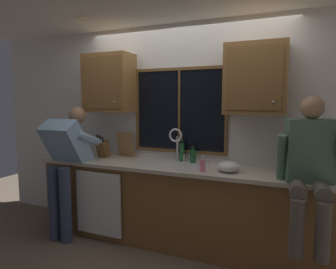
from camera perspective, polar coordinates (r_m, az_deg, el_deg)
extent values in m
cube|color=silver|center=(3.57, 3.38, 0.71)|extent=(5.66, 0.12, 2.55)
cylinder|color=#FFEAB2|center=(3.57, -16.50, 21.01)|extent=(0.14, 0.14, 0.01)
cube|color=black|center=(3.51, 2.29, 4.70)|extent=(1.10, 0.02, 0.95)
cube|color=brown|center=(3.52, 2.27, 12.74)|extent=(1.17, 0.02, 0.04)
cube|color=brown|center=(3.55, 2.20, -3.28)|extent=(1.17, 0.02, 0.04)
cube|color=brown|center=(3.74, -5.98, 4.78)|extent=(0.03, 0.02, 0.95)
cube|color=brown|center=(3.34, 11.41, 4.50)|extent=(0.03, 0.02, 0.95)
cube|color=brown|center=(3.50, 2.22, 4.70)|extent=(0.02, 0.02, 0.95)
cube|color=brown|center=(3.44, 1.29, -13.82)|extent=(3.26, 0.58, 0.88)
cube|color=beige|center=(3.29, 1.19, -6.40)|extent=(3.32, 0.62, 0.04)
cube|color=white|center=(3.55, -13.51, -13.05)|extent=(0.60, 0.02, 0.74)
cube|color=olive|center=(3.78, -11.45, 9.78)|extent=(0.62, 0.33, 0.72)
cube|color=brown|center=(3.64, -12.98, 9.88)|extent=(0.54, 0.01, 0.62)
sphere|color=#B2B2B7|center=(3.52, -10.50, 6.31)|extent=(0.02, 0.02, 0.02)
cube|color=olive|center=(3.16, 16.81, 10.34)|extent=(0.62, 0.33, 0.72)
cube|color=brown|center=(2.99, 16.46, 10.59)|extent=(0.54, 0.01, 0.62)
sphere|color=#B2B2B7|center=(2.95, 19.88, 6.04)|extent=(0.02, 0.02, 0.02)
cube|color=#B7B7BC|center=(3.31, 0.47, -6.12)|extent=(0.80, 0.46, 0.02)
cube|color=#9C9CA0|center=(3.42, -2.67, -7.47)|extent=(0.36, 0.42, 0.20)
cube|color=#9C9CA0|center=(3.27, 3.75, -8.12)|extent=(0.36, 0.42, 0.20)
cube|color=#B7B7BC|center=(3.34, 0.47, -7.80)|extent=(0.04, 0.42, 0.20)
cylinder|color=silver|center=(3.48, 1.84, -2.83)|extent=(0.03, 0.03, 0.30)
torus|color=silver|center=(3.41, 1.49, -0.15)|extent=(0.16, 0.02, 0.16)
cylinder|color=silver|center=(3.48, 3.07, -4.53)|extent=(0.03, 0.03, 0.09)
cylinder|color=#384260|center=(3.76, -21.42, -12.46)|extent=(0.13, 0.13, 0.88)
cylinder|color=#384260|center=(3.65, -19.45, -12.97)|extent=(0.13, 0.13, 0.88)
cube|color=#8CB2DB|center=(3.66, -19.26, -1.84)|extent=(0.44, 0.49, 0.61)
sphere|color=#A57A5B|center=(3.78, -17.36, 3.63)|extent=(0.21, 0.21, 0.21)
cylinder|color=#8CB2DB|center=(3.93, -19.92, -0.58)|extent=(0.09, 0.52, 0.26)
cylinder|color=#8CB2DB|center=(3.65, -14.82, -0.92)|extent=(0.09, 0.52, 0.26)
cylinder|color=#595147|center=(2.71, 24.09, -9.78)|extent=(0.14, 0.43, 0.16)
cylinder|color=#595147|center=(2.72, 27.94, -9.91)|extent=(0.14, 0.43, 0.16)
cylinder|color=#595147|center=(2.58, 23.94, -16.45)|extent=(0.11, 0.11, 0.46)
cylinder|color=#595147|center=(2.59, 28.08, -16.55)|extent=(0.11, 0.11, 0.46)
cube|color=#4C7259|center=(2.86, 26.07, -2.87)|extent=(0.43, 0.28, 0.56)
sphere|color=#A57A5B|center=(2.83, 26.45, 4.75)|extent=(0.20, 0.20, 0.20)
cylinder|color=#4C7259|center=(2.82, 21.37, -4.43)|extent=(0.08, 0.20, 0.47)
cube|color=brown|center=(3.82, -12.58, -2.86)|extent=(0.12, 0.18, 0.25)
cylinder|color=black|center=(3.77, -13.58, -0.66)|extent=(0.02, 0.05, 0.09)
cylinder|color=black|center=(3.75, -13.12, -0.79)|extent=(0.02, 0.04, 0.08)
cylinder|color=black|center=(3.73, -12.67, -0.92)|extent=(0.02, 0.04, 0.06)
cube|color=#997047|center=(3.79, -8.30, -1.99)|extent=(0.23, 0.09, 0.32)
ellipsoid|color=silver|center=(3.05, 11.79, -6.19)|extent=(0.23, 0.23, 0.12)
cylinder|color=pink|center=(3.00, 6.78, -6.09)|extent=(0.06, 0.06, 0.12)
cylinder|color=silver|center=(2.98, 6.80, -4.56)|extent=(0.02, 0.02, 0.04)
cylinder|color=silver|center=(2.96, 6.71, -4.16)|extent=(0.01, 0.04, 0.01)
cylinder|color=#1E592D|center=(3.47, 2.78, -3.57)|extent=(0.06, 0.06, 0.22)
cylinder|color=#184724|center=(3.45, 2.79, -1.37)|extent=(0.03, 0.03, 0.05)
cylinder|color=black|center=(3.45, 2.79, -0.83)|extent=(0.03, 0.03, 0.01)
cylinder|color=#1E592D|center=(3.41, 4.91, -4.32)|extent=(0.07, 0.07, 0.15)
cylinder|color=#184724|center=(3.39, 4.93, -2.74)|extent=(0.03, 0.03, 0.04)
cylinder|color=black|center=(3.39, 4.93, -2.32)|extent=(0.03, 0.03, 0.01)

